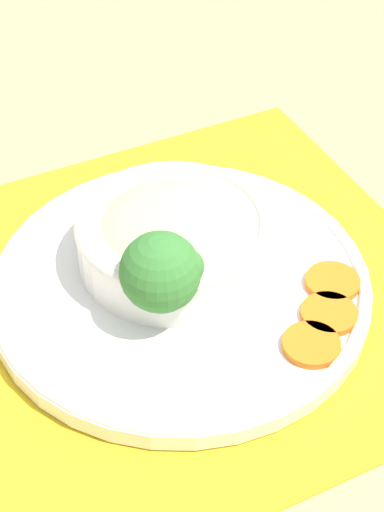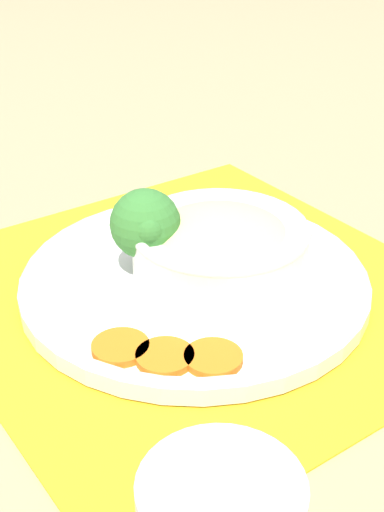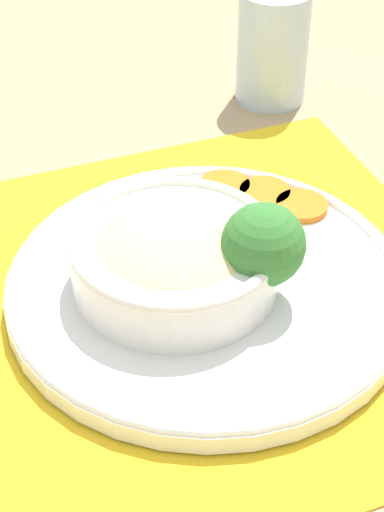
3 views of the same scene
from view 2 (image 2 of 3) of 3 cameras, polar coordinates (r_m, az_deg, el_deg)
ground_plane at (r=0.68m, az=0.21°, el=-2.98°), size 4.00×4.00×0.00m
placemat at (r=0.68m, az=0.21°, el=-2.84°), size 0.46×0.44×0.00m
plate at (r=0.67m, az=0.21°, el=-1.88°), size 0.33×0.33×0.02m
bowl at (r=0.66m, az=2.26°, el=1.02°), size 0.17×0.17×0.06m
broccoli_floret at (r=0.65m, az=-3.75°, el=2.51°), size 0.07×0.07×0.08m
carrot_slice_near at (r=0.57m, az=-5.74°, el=-7.27°), size 0.05×0.05×0.01m
carrot_slice_middle at (r=0.56m, az=-2.18°, el=-8.06°), size 0.05×0.05×0.01m
carrot_slice_far at (r=0.56m, az=1.72°, el=-8.15°), size 0.05×0.05×0.01m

